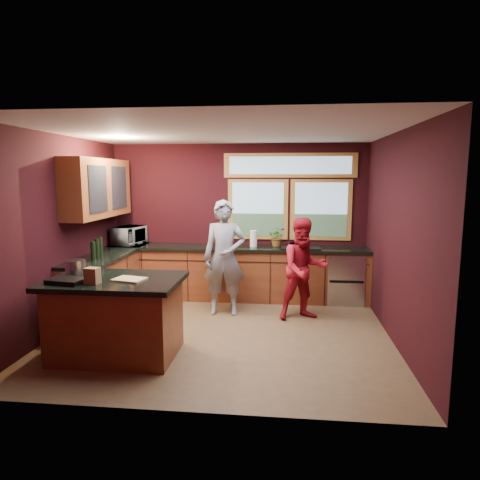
% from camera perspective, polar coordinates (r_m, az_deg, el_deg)
% --- Properties ---
extents(floor, '(4.50, 4.50, 0.00)m').
position_cam_1_polar(floor, '(6.01, -2.36, -12.29)').
color(floor, brown).
rests_on(floor, ground).
extents(room_shell, '(4.52, 4.02, 2.71)m').
position_cam_1_polar(room_shell, '(6.06, -7.63, 5.26)').
color(room_shell, black).
rests_on(room_shell, ground).
extents(back_counter, '(4.50, 0.64, 0.93)m').
position_cam_1_polar(back_counter, '(7.47, 1.04, -4.40)').
color(back_counter, '#5C2415').
rests_on(back_counter, floor).
extents(left_counter, '(0.64, 2.30, 0.93)m').
position_cam_1_polar(left_counter, '(7.18, -16.99, -5.29)').
color(left_counter, '#5C2415').
rests_on(left_counter, floor).
extents(island, '(1.55, 1.05, 0.95)m').
position_cam_1_polar(island, '(5.36, -16.17, -9.82)').
color(island, '#5C2415').
rests_on(island, floor).
extents(person_grey, '(0.67, 0.46, 1.78)m').
position_cam_1_polar(person_grey, '(6.60, -2.09, -2.36)').
color(person_grey, slate).
rests_on(person_grey, floor).
extents(person_red, '(0.89, 0.79, 1.53)m').
position_cam_1_polar(person_red, '(6.45, 8.52, -3.83)').
color(person_red, maroon).
rests_on(person_red, floor).
extents(microwave, '(0.52, 0.66, 0.32)m').
position_cam_1_polar(microwave, '(7.83, -14.58, 0.59)').
color(microwave, '#999999').
rests_on(microwave, left_counter).
extents(potted_plant, '(0.30, 0.26, 0.33)m').
position_cam_1_polar(potted_plant, '(7.38, 5.02, 0.40)').
color(potted_plant, '#999999').
rests_on(potted_plant, back_counter).
extents(paper_towel, '(0.12, 0.12, 0.28)m').
position_cam_1_polar(paper_towel, '(7.36, 1.81, 0.19)').
color(paper_towel, silver).
rests_on(paper_towel, back_counter).
extents(cutting_board, '(0.40, 0.33, 0.02)m').
position_cam_1_polar(cutting_board, '(5.12, -14.52, -5.09)').
color(cutting_board, tan).
rests_on(cutting_board, island).
extents(stock_pot, '(0.24, 0.24, 0.18)m').
position_cam_1_polar(stock_pot, '(5.58, -21.07, -3.43)').
color(stock_pot, '#ADAEB2').
rests_on(stock_pot, island).
extents(paper_bag, '(0.16, 0.14, 0.18)m').
position_cam_1_polar(paper_bag, '(5.06, -19.08, -4.53)').
color(paper_bag, brown).
rests_on(paper_bag, island).
extents(black_tray, '(0.44, 0.34, 0.05)m').
position_cam_1_polar(black_tray, '(5.20, -22.05, -5.05)').
color(black_tray, black).
rests_on(black_tray, island).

